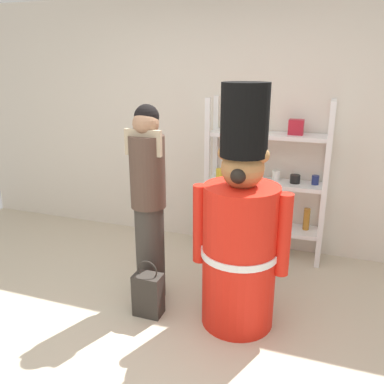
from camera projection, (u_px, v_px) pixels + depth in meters
ground_plane at (140, 367)px, 2.64m from camera, size 6.40×6.40×0.00m
back_wall at (228, 125)px, 4.22m from camera, size 6.40×0.12×2.60m
merchandise_shelf at (266, 179)px, 4.03m from camera, size 1.20×0.35×1.61m
teddy_bear_guard at (240, 235)px, 2.90m from camera, size 0.73×0.57×1.81m
person_shopper at (148, 200)px, 3.21m from camera, size 0.30×0.28×1.63m
shopping_bag at (148, 294)px, 3.16m from camera, size 0.22×0.15×0.47m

